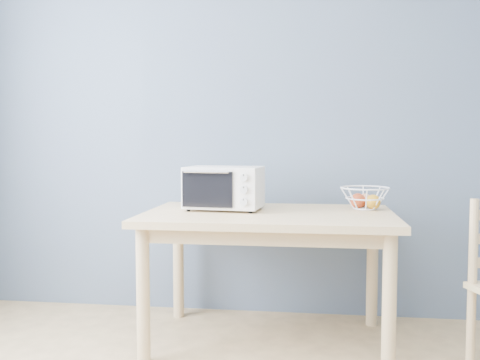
# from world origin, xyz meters

# --- Properties ---
(room) EXTENTS (4.01, 4.51, 2.61)m
(room) POSITION_xyz_m (0.00, 0.00, 1.30)
(room) COLOR tan
(room) RESTS_ON ground
(dining_table) EXTENTS (1.40, 0.90, 0.75)m
(dining_table) POSITION_xyz_m (0.08, 1.70, 0.65)
(dining_table) COLOR #DAC383
(dining_table) RESTS_ON ground
(toaster_oven) EXTENTS (0.46, 0.35, 0.25)m
(toaster_oven) POSITION_xyz_m (-0.20, 1.77, 0.88)
(toaster_oven) COLOR silver
(toaster_oven) RESTS_ON dining_table
(fruit_basket) EXTENTS (0.29, 0.29, 0.13)m
(fruit_basket) POSITION_xyz_m (0.63, 1.90, 0.82)
(fruit_basket) COLOR white
(fruit_basket) RESTS_ON dining_table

